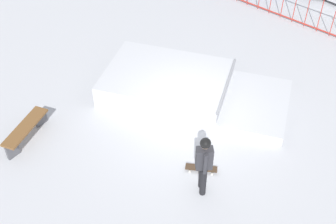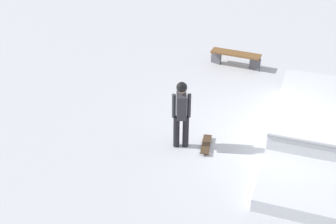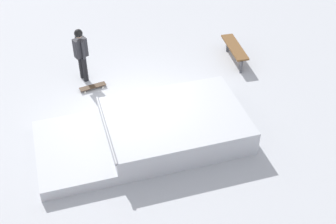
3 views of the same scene
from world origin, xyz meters
The scene contains 5 objects.
ground_plane centered at (0.00, 0.00, 0.00)m, with size 60.00×60.00×0.00m, color #B7BABF.
skate_ramp centered at (-0.96, 1.07, 0.32)m, with size 5.97×4.34×0.74m.
skater centered at (1.54, -1.51, 1.01)m, with size 0.43×0.42×1.73m.
skateboard centered at (1.19, -1.01, 0.08)m, with size 0.79×0.57×0.09m.
park_bench centered at (-3.12, -2.96, 0.36)m, with size 0.86×1.65×0.48m.
Camera 2 is at (8.60, 4.02, 6.34)m, focal length 48.30 mm.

